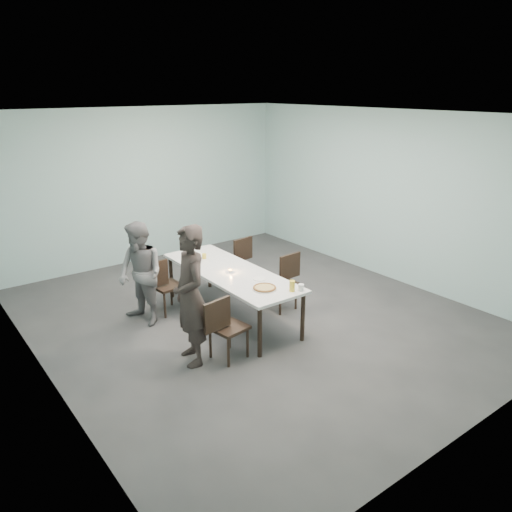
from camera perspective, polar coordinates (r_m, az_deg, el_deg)
ground at (r=7.74m, az=-0.37°, el=-6.87°), size 7.00×7.00×0.00m
room_shell at (r=7.10m, az=-0.41°, el=8.03°), size 6.02×7.02×3.01m
table at (r=7.46m, az=-2.95°, el=-2.10°), size 0.93×2.61×0.75m
chair_near_left at (r=6.37m, az=-3.69°, el=-7.81°), size 0.64×0.48×0.87m
chair_far_left at (r=7.78m, az=-10.63°, el=-3.03°), size 0.63×0.46×0.87m
chair_near_right at (r=7.85m, az=3.30°, el=-2.51°), size 0.62×0.44×0.87m
chair_far_right at (r=8.65m, az=-2.00°, el=-0.45°), size 0.64×0.47×0.87m
diner_near at (r=6.23m, az=-7.51°, el=-4.55°), size 0.56×0.74×1.80m
diner_far at (r=7.44m, az=-13.05°, el=-2.04°), size 0.73×0.85×1.54m
pizza at (r=6.76m, az=0.98°, el=-3.66°), size 0.34×0.34×0.04m
side_plate at (r=7.11m, az=0.40°, el=-2.63°), size 0.18×0.18×0.01m
beer_glass at (r=6.69m, az=4.15°, el=-3.44°), size 0.08×0.08×0.15m
water_tumbler at (r=6.73m, az=5.18°, el=-3.61°), size 0.08×0.08×0.09m
tealight at (r=7.36m, az=-2.92°, el=-1.74°), size 0.06×0.06×0.05m
amber_tumbler at (r=7.99m, az=-5.94°, el=-0.01°), size 0.07×0.07×0.08m
menu at (r=8.13m, az=-6.92°, el=0.02°), size 0.30×0.22×0.01m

